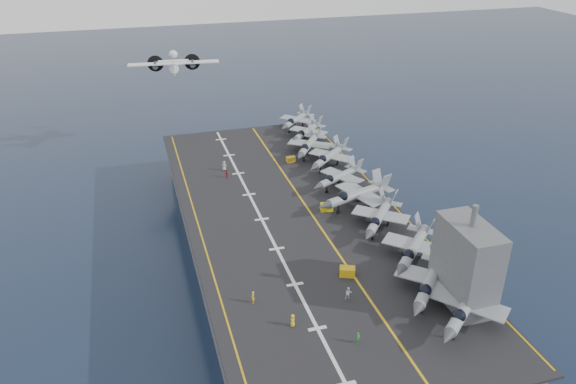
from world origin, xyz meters
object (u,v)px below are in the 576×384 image
object	(u,v)px
fighter_jet_0	(467,304)
tow_cart_a	(347,271)
island_superstructure	(467,255)
transport_plane	(174,68)

from	to	relation	value
fighter_jet_0	tow_cart_a	xyz separation A→B (m)	(-11.05, 13.95, -1.97)
island_superstructure	tow_cart_a	distance (m)	17.67
island_superstructure	transport_plane	bearing A→B (deg)	107.40
fighter_jet_0	tow_cart_a	size ratio (longest dim) A/B	6.84
island_superstructure	tow_cart_a	size ratio (longest dim) A/B	5.63
island_superstructure	fighter_jet_0	size ratio (longest dim) A/B	0.82
fighter_jet_0	transport_plane	world-z (taller)	transport_plane
tow_cart_a	fighter_jet_0	bearing A→B (deg)	-51.62
island_superstructure	fighter_jet_0	world-z (taller)	island_superstructure
island_superstructure	tow_cart_a	xyz separation A→B (m)	(-12.87, 10.00, -6.82)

